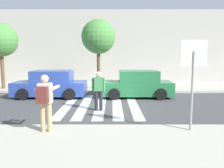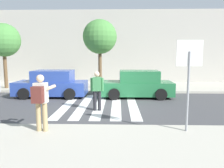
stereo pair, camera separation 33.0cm
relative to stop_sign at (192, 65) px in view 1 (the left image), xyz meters
name	(u,v)px [view 1 (the left image)]	position (x,y,z in m)	size (l,w,h in m)	color
ground_plane	(99,106)	(-2.97, 3.72, -2.13)	(120.00, 120.00, 0.00)	#424244
sidewalk_far	(104,87)	(-2.97, 9.72, -2.06)	(60.00, 4.80, 0.14)	#B2AD9E
building_facade_far	(105,48)	(-2.97, 14.12, 0.95)	(56.00, 4.00, 6.17)	#ADA89E
crosswalk_stripe_0	(67,105)	(-4.57, 3.92, -2.13)	(0.44, 5.20, 0.01)	silver
crosswalk_stripe_1	(83,105)	(-3.77, 3.92, -2.13)	(0.44, 5.20, 0.01)	silver
crosswalk_stripe_2	(100,105)	(-2.97, 3.92, -2.13)	(0.44, 5.20, 0.01)	silver
crosswalk_stripe_3	(116,105)	(-2.17, 3.92, -2.13)	(0.44, 5.20, 0.01)	silver
crosswalk_stripe_4	(132,105)	(-1.37, 3.92, -2.13)	(0.44, 5.20, 0.01)	silver
stop_sign	(192,65)	(0.00, 0.00, 0.00)	(0.76, 0.08, 2.73)	gray
photographer_with_backpack	(44,98)	(-4.40, -0.17, -0.97)	(0.62, 0.87, 1.72)	tan
pedestrian_crossing	(97,89)	(-3.01, 2.89, -1.16)	(0.58, 0.26, 1.72)	#232328
parked_car_blue	(50,85)	(-5.96, 6.02, -1.41)	(4.10, 1.92, 1.55)	#284293
parked_car_green	(136,85)	(-0.99, 6.02, -1.41)	(4.10, 1.92, 1.55)	#236B3D
street_tree_center	(97,37)	(-3.34, 8.54, 1.50)	(2.31, 2.31, 4.68)	brown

